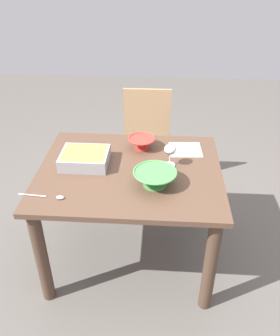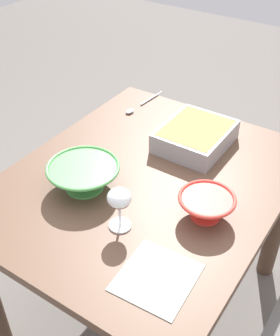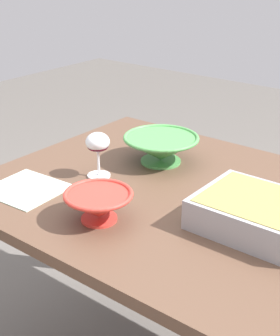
% 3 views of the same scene
% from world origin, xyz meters
% --- Properties ---
extents(ground_plane, '(8.00, 8.00, 0.00)m').
position_xyz_m(ground_plane, '(0.00, 0.00, 0.00)').
color(ground_plane, '#5B5651').
extents(dining_table, '(1.14, 0.93, 0.75)m').
position_xyz_m(dining_table, '(0.00, 0.00, 0.61)').
color(dining_table, brown).
rests_on(dining_table, ground_plane).
extents(chair, '(0.42, 0.38, 0.93)m').
position_xyz_m(chair, '(-0.06, -0.82, 0.51)').
color(chair, '#595959').
rests_on(chair, ground_plane).
extents(wine_glass, '(0.08, 0.08, 0.15)m').
position_xyz_m(wine_glass, '(-0.25, -0.06, 0.85)').
color(wine_glass, white).
rests_on(wine_glass, dining_table).
extents(casserole_dish, '(0.30, 0.25, 0.08)m').
position_xyz_m(casserole_dish, '(0.29, -0.05, 0.79)').
color(casserole_dish, '#99999E').
rests_on(casserole_dish, dining_table).
extents(mixing_bowl, '(0.25, 0.25, 0.09)m').
position_xyz_m(mixing_bowl, '(-0.16, 0.15, 0.80)').
color(mixing_bowl, '#4C994C').
rests_on(mixing_bowl, dining_table).
extents(small_bowl, '(0.19, 0.19, 0.08)m').
position_xyz_m(small_bowl, '(-0.06, -0.27, 0.79)').
color(small_bowl, red).
rests_on(small_bowl, dining_table).
extents(serving_spoon, '(0.26, 0.04, 0.01)m').
position_xyz_m(serving_spoon, '(0.41, 0.31, 0.75)').
color(serving_spoon, silver).
rests_on(serving_spoon, dining_table).
extents(napkin, '(0.23, 0.21, 0.00)m').
position_xyz_m(napkin, '(-0.36, -0.27, 0.75)').
color(napkin, '#B2CCB7').
rests_on(napkin, dining_table).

